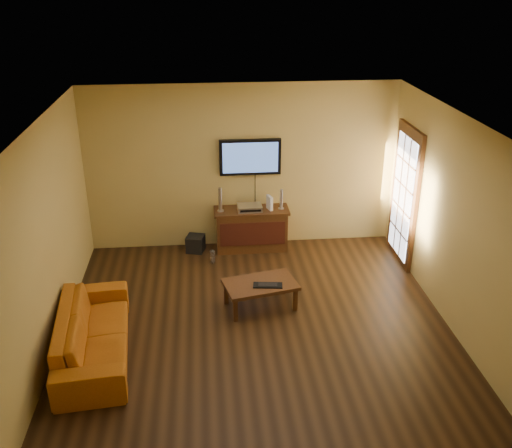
{
  "coord_description": "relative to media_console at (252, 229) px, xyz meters",
  "views": [
    {
      "loc": [
        -0.61,
        -6.24,
        4.28
      ],
      "look_at": [
        0.07,
        0.8,
        1.1
      ],
      "focal_mm": 40.0,
      "sensor_mm": 36.0,
      "label": 1
    }
  ],
  "objects": [
    {
      "name": "speaker_right",
      "position": [
        0.49,
        -0.01,
        0.5
      ],
      "size": [
        0.09,
        0.09,
        0.33
      ],
      "color": "silver",
      "rests_on": "media_console"
    },
    {
      "name": "speaker_left",
      "position": [
        -0.5,
        -0.01,
        0.53
      ],
      "size": [
        0.11,
        0.11,
        0.4
      ],
      "color": "silver",
      "rests_on": "media_console"
    },
    {
      "name": "keyboard",
      "position": [
        0.05,
        -1.89,
        0.03
      ],
      "size": [
        0.41,
        0.19,
        0.02
      ],
      "color": "black",
      "rests_on": "coffee_table"
    },
    {
      "name": "room_walls",
      "position": [
        -0.13,
        -1.63,
        1.33
      ],
      "size": [
        5.0,
        5.0,
        5.0
      ],
      "color": "tan",
      "rests_on": "ground"
    },
    {
      "name": "ground_plane",
      "position": [
        -0.13,
        -2.26,
        -0.35
      ],
      "size": [
        5.0,
        5.0,
        0.0
      ],
      "primitive_type": "plane",
      "color": "black",
      "rests_on": "ground"
    },
    {
      "name": "television",
      "position": [
        0.0,
        0.19,
        1.18
      ],
      "size": [
        0.99,
        0.08,
        0.58
      ],
      "color": "black",
      "rests_on": "ground"
    },
    {
      "name": "media_console",
      "position": [
        0.0,
        0.0,
        0.0
      ],
      "size": [
        1.22,
        0.46,
        0.7
      ],
      "color": "#3B200D",
      "rests_on": "ground"
    },
    {
      "name": "av_receiver",
      "position": [
        -0.03,
        -0.02,
        0.39
      ],
      "size": [
        0.4,
        0.29,
        0.09
      ],
      "primitive_type": "cube",
      "rotation": [
        0.0,
        0.0,
        0.03
      ],
      "color": "silver",
      "rests_on": "media_console"
    },
    {
      "name": "game_console",
      "position": [
        0.29,
        -0.01,
        0.46
      ],
      "size": [
        0.1,
        0.17,
        0.23
      ],
      "primitive_type": "cube",
      "rotation": [
        0.0,
        0.0,
        0.31
      ],
      "color": "white",
      "rests_on": "media_console"
    },
    {
      "name": "subwoofer",
      "position": [
        -0.93,
        -0.01,
        -0.22
      ],
      "size": [
        0.33,
        0.33,
        0.27
      ],
      "primitive_type": "cube",
      "rotation": [
        0.0,
        0.0,
        -0.27
      ],
      "color": "black",
      "rests_on": "ground"
    },
    {
      "name": "sofa",
      "position": [
        -2.14,
        -2.66,
        0.04
      ],
      "size": [
        0.79,
        2.07,
        0.79
      ],
      "primitive_type": "imported",
      "rotation": [
        0.0,
        0.0,
        1.67
      ],
      "color": "#A85812",
      "rests_on": "ground"
    },
    {
      "name": "french_door",
      "position": [
        2.33,
        -0.56,
        0.7
      ],
      "size": [
        0.07,
        1.02,
        2.22
      ],
      "color": "#3B200D",
      "rests_on": "ground"
    },
    {
      "name": "coffee_table",
      "position": [
        -0.04,
        -1.81,
        -0.03
      ],
      "size": [
        1.07,
        0.78,
        0.38
      ],
      "color": "#3B200D",
      "rests_on": "ground"
    },
    {
      "name": "bottle",
      "position": [
        -0.66,
        -0.44,
        -0.25
      ],
      "size": [
        0.08,
        0.08,
        0.23
      ],
      "color": "white",
      "rests_on": "ground"
    }
  ]
}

